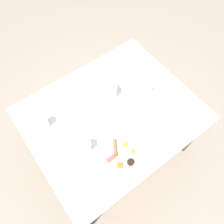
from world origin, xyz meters
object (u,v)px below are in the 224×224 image
Objects in this scene: spoon_for_tea at (65,108)px; teapot_near at (109,91)px; teacup_with_saucer_right at (167,105)px; water_glass_tall at (86,146)px; teacup_with_saucer_left at (147,89)px; breakfast_plate at (123,155)px; water_glass_short at (43,122)px; fork_by_plate at (158,137)px; knife_by_plate at (90,193)px; fork_spare at (65,146)px.

teapot_near is at bearing 72.46° from spoon_for_tea.
water_glass_tall is (-0.08, -0.65, 0.02)m from teacup_with_saucer_right.
teacup_with_saucer_right is at bearing -140.74° from teapot_near.
teacup_with_saucer_right is at bearing 7.84° from teacup_with_saucer_left.
teapot_near is at bearing 153.92° from breakfast_plate.
water_glass_short reaches higher than teacup_with_saucer_left.
fork_by_plate is 0.58m from knife_by_plate.
breakfast_plate is 2.01× the size of teacup_with_saucer_right.
teacup_with_saucer_right is 0.78m from fork_spare.
water_glass_short reaches higher than fork_by_plate.
teacup_with_saucer_left reaches higher than fork_spare.
teacup_with_saucer_left is (-0.29, 0.46, 0.02)m from breakfast_plate.
fork_by_plate is at bearing -173.09° from teapot_near.
teapot_near reaches higher than teacup_with_saucer_left.
teacup_with_saucer_left is at bearing 74.87° from water_glass_short.
teacup_with_saucer_left is 0.78× the size of fork_by_plate.
water_glass_tall is 0.58× the size of knife_by_plate.
fork_by_plate and knife_by_plate have the same top height.
fork_spare is at bearing -136.29° from breakfast_plate.
fork_by_plate is at bearing 92.30° from knife_by_plate.
water_glass_short is 0.79m from fork_by_plate.
breakfast_plate is 1.87× the size of fork_spare.
water_glass_short reaches higher than breakfast_plate.
teacup_with_saucer_right is 0.94× the size of spoon_for_tea.
breakfast_plate is 1.34× the size of teapot_near.
knife_by_plate is (0.07, -0.30, -0.01)m from breakfast_plate.
water_glass_tall is at bearing -136.64° from breakfast_plate.
teacup_with_saucer_left is at bearing 100.35° from water_glass_tall.
teapot_near reaches higher than breakfast_plate.
teacup_with_saucer_right is 0.81m from knife_by_plate.
breakfast_plate reaches higher than fork_by_plate.
teacup_with_saucer_right reaches higher than spoon_for_tea.
breakfast_plate is 0.39m from fork_spare.
fork_by_plate is at bearing -29.25° from teacup_with_saucer_left.
knife_by_plate is 0.35m from fork_spare.
teacup_with_saucer_left is 0.94× the size of spoon_for_tea.
water_glass_tall is at bearing 150.79° from knife_by_plate.
teapot_near is at bearing 124.25° from water_glass_tall.
water_glass_short is (-0.06, -0.52, -0.00)m from teapot_near.
water_glass_tall is at bearing 44.28° from fork_spare.
breakfast_plate is 0.28m from fork_by_plate.
spoon_for_tea is at bearing -167.29° from breakfast_plate.
breakfast_plate is at bearing 43.71° from fork_spare.
spoon_for_tea is at bearing -125.82° from teacup_with_saucer_right.
teapot_near reaches higher than fork_spare.
teacup_with_saucer_left is 1.36× the size of water_glass_tall.
spoon_for_tea is (-0.11, -0.33, -0.05)m from teapot_near.
teacup_with_saucer_right is 0.89m from water_glass_short.
spoon_for_tea is at bearing -113.02° from teacup_with_saucer_left.
water_glass_tall reaches higher than breakfast_plate.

